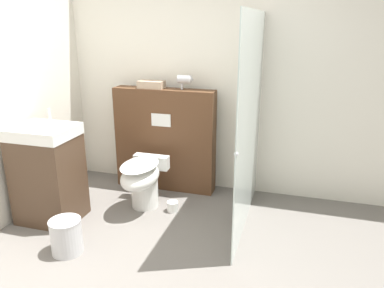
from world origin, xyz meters
TOP-DOWN VIEW (x-y plane):
  - ground_plane at (0.00, 0.00)m, footprint 12.00×12.00m
  - wall_back at (0.00, 1.90)m, footprint 8.00×0.06m
  - partition_panel at (-0.27, 1.69)m, footprint 1.14×0.21m
  - shower_glass at (0.75, 1.15)m, footprint 0.04×1.44m
  - toilet at (-0.31, 1.14)m, footprint 0.38×0.63m
  - sink_vanity at (-1.08, 0.68)m, footprint 0.57×0.47m
  - hair_drier at (-0.03, 1.71)m, footprint 0.17×0.09m
  - folded_towel at (-0.42, 1.69)m, footprint 0.28×0.16m
  - spare_toilet_roll at (-0.00, 1.15)m, footprint 0.11×0.11m
  - waste_bin at (-0.61, 0.22)m, footprint 0.26×0.26m

SIDE VIEW (x-z plane):
  - ground_plane at x=0.00m, z-range 0.00..0.00m
  - spare_toilet_roll at x=0.00m, z-range 0.00..0.10m
  - waste_bin at x=-0.61m, z-range 0.00..0.30m
  - toilet at x=-0.31m, z-range 0.06..0.57m
  - sink_vanity at x=-1.08m, z-range -0.07..1.01m
  - partition_panel at x=-0.27m, z-range 0.00..1.16m
  - shower_glass at x=0.75m, z-range 0.00..1.94m
  - folded_towel at x=-0.42m, z-range 1.16..1.24m
  - wall_back at x=0.00m, z-range 0.00..2.50m
  - hair_drier at x=-0.03m, z-range 1.19..1.34m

